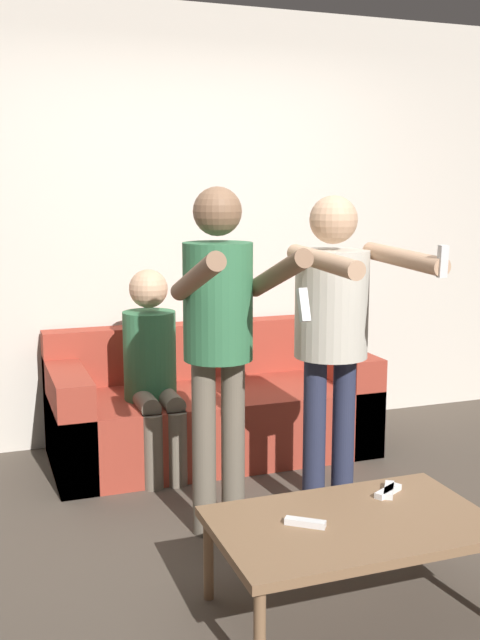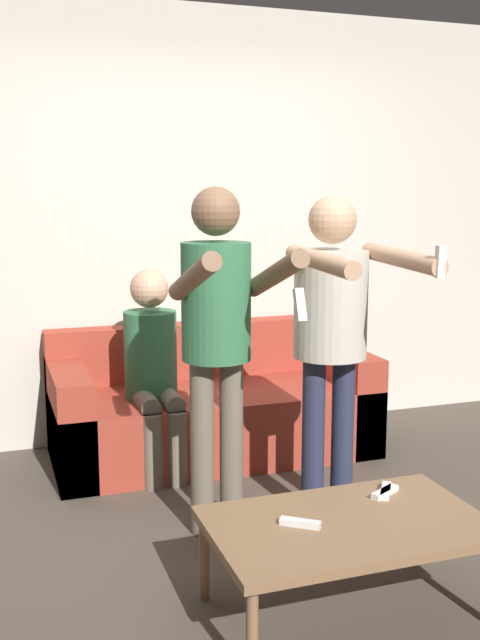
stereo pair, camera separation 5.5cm
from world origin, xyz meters
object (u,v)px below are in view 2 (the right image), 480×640
remote_far (386,491)px  person_standing_right (333,318)px  person_seated (153,363)px  coffee_table (348,529)px  remote_near (300,523)px  couch (212,410)px  person_standing_left (218,323)px  remote_mid (385,492)px

remote_far → person_standing_right: bearing=85.1°
person_seated → coffee_table: 1.75m
remote_near → couch: bearing=83.3°
person_seated → coffee_table: (0.36, -1.69, -0.29)m
person_standing_left → coffee_table: size_ratio=1.55×
person_standing_right → remote_mid: person_standing_right is taller
person_standing_right → remote_mid: 0.88m
person_standing_right → person_seated: person_standing_right is taller
person_standing_left → remote_far: 1.01m
person_standing_left → remote_mid: bearing=-52.0°
person_seated → person_standing_right: bearing=-52.6°
person_standing_right → remote_near: person_standing_right is taller
person_standing_right → remote_far: 0.87m
couch → remote_mid: couch is taller
remote_near → remote_mid: size_ratio=0.94×
person_standing_left → couch: bearing=75.0°
couch → person_seated: size_ratio=1.65×
person_seated → remote_near: (0.17, -1.67, -0.24)m
couch → remote_far: 1.70m
person_seated → remote_mid: bearing=-68.2°
person_standing_left → remote_near: 1.00m
person_standing_right → remote_far: person_standing_right is taller
person_standing_right → person_seated: size_ratio=1.36×
person_standing_left → person_standing_right: (0.57, -0.00, -0.01)m
person_standing_left → person_standing_right: 0.57m
coffee_table → person_standing_left: bearing=107.4°
person_standing_left → remote_mid: person_standing_left is taller
person_standing_right → coffee_table: bearing=-111.3°
person_seated → remote_near: bearing=-84.0°
person_seated → person_standing_left: bearing=-83.0°
coffee_table → remote_near: bearing=175.1°
person_standing_right → coffee_table: person_standing_right is taller
remote_far → remote_near: bearing=-160.2°
remote_mid → remote_far: 0.02m
coffee_table → remote_near: remote_near is taller
remote_near → person_standing_right: bearing=57.7°
remote_far → person_seated: bearing=112.3°
person_seated → remote_mid: (0.61, -1.52, -0.24)m
coffee_table → remote_far: remote_far is taller
person_standing_right → remote_near: 1.11m
couch → remote_near: bearing=-96.7°
coffee_table → remote_far: bearing=34.2°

